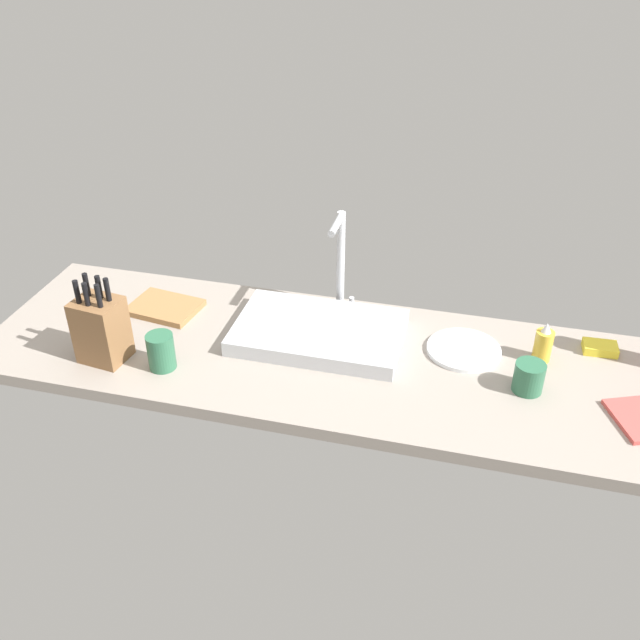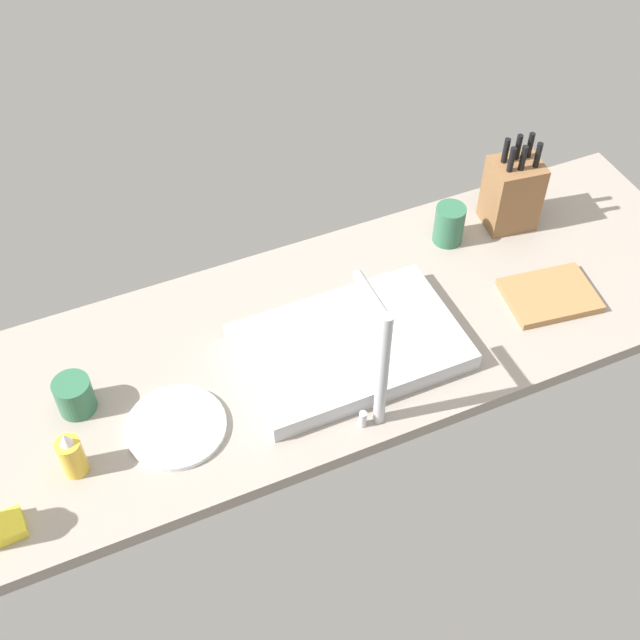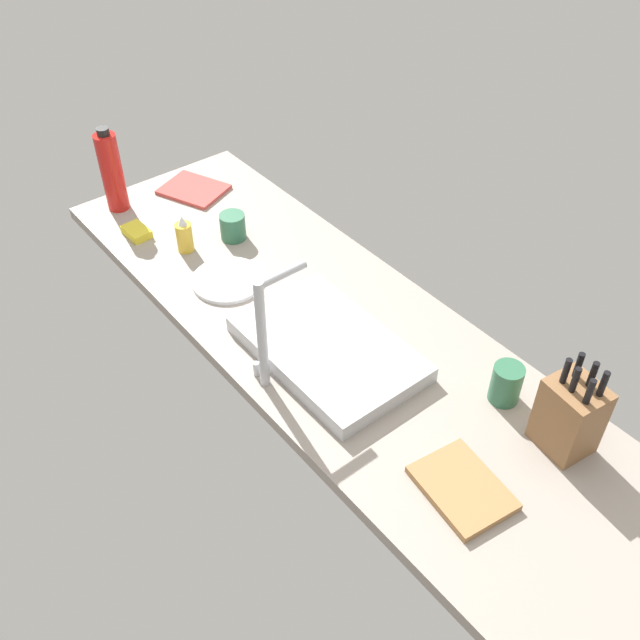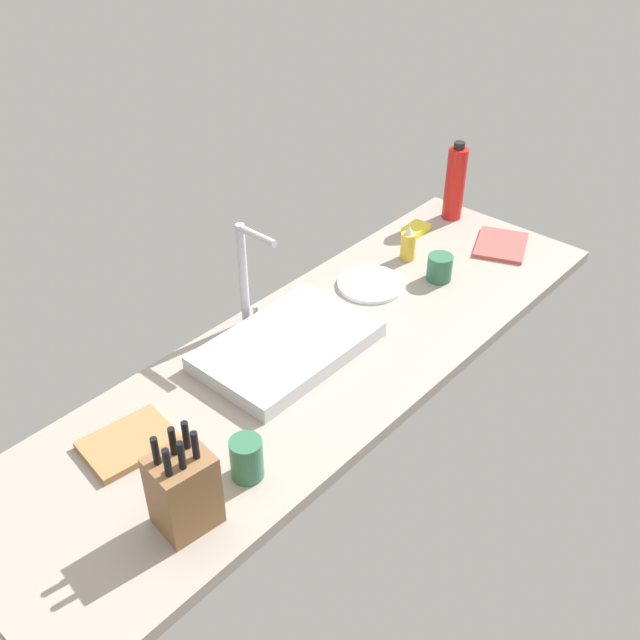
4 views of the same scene
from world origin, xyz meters
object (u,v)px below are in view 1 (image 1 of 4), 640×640
Objects in this scene: knife_block at (101,329)px; coffee_mug at (529,377)px; ceramic_cup at (161,351)px; sink_basin at (319,332)px; dinner_plate at (464,350)px; faucet at (340,256)px; soap_bottle at (543,344)px; cutting_board at (165,307)px; dish_sponge at (600,348)px.

knife_block reaches higher than coffee_mug.
knife_block is 17.27cm from ceramic_cup.
dinner_plate is (40.12, 3.67, -1.61)cm from sink_basin.
knife_block is (-55.72, -39.52, -8.72)cm from faucet.
soap_bottle reaches higher than sink_basin.
dinner_plate is at bearing 23.24° from knife_block.
coffee_mug is at bearing -9.35° from sink_basin.
faucet is (2.16, 16.54, 15.84)cm from sink_basin.
soap_bottle is 1.46× the size of coffee_mug.
coffee_mug is (54.75, -25.91, -14.04)cm from faucet.
knife_block is at bearing -144.66° from faucet.
coffee_mug is at bearing -103.95° from soap_bottle.
coffee_mug is at bearing -25.33° from faucet.
ceramic_cup is at bearing -171.67° from coffee_mug.
faucet reaches higher than cutting_board.
knife_block is at bearing -100.58° from cutting_board.
sink_basin is 77.34cm from dish_sponge.
ceramic_cup is at bearing -162.34° from dish_sponge.
ceramic_cup is at bearing -147.92° from sink_basin.
soap_bottle is 20.87cm from dinner_plate.
dinner_plate is at bearing 19.17° from ceramic_cup.
faucet is at bearing 168.85° from soap_bottle.
knife_block is at bearing -172.98° from coffee_mug.
dinner_plate is (37.97, -12.87, -17.45)cm from faucet.
knife_block is at bearing 179.62° from ceramic_cup.
knife_block reaches higher than soap_bottle.
soap_bottle is at bearing 4.76° from sink_basin.
soap_bottle is 14.88cm from coffee_mug.
ceramic_cup is (-97.33, -28.13, 0.03)cm from soap_bottle.
dish_sponge is (15.77, 7.87, -3.77)cm from soap_bottle.
faucet is at bearing 154.67° from coffee_mug.
dish_sponge is (113.10, 36.00, -3.80)cm from ceramic_cup.
coffee_mug is (56.90, -9.37, 1.80)cm from sink_basin.
knife_block is 117.52cm from soap_bottle.
cutting_board is 88.76cm from dinner_plate.
dinner_plate is at bearing 142.14° from coffee_mug.
cutting_board is at bearing 86.78° from knife_block.
soap_bottle is at bearing 3.84° from dinner_plate.
faucet is 3.47× the size of dish_sponge.
coffee_mug reaches higher than dinner_plate.
faucet reaches higher than sink_basin.
faucet reaches higher than knife_block.
soap_bottle reaches higher than coffee_mug.
cutting_board is (4.93, 26.40, -8.44)cm from knife_block.
dish_sponge is at bearing 14.34° from dinner_plate.
soap_bottle is at bearing -11.15° from faucet.
knife_block is 134.93cm from dish_sponge.
ceramic_cup is (-39.00, -39.63, -13.05)cm from faucet.
dish_sponge is at bearing 17.66° from ceramic_cup.
ceramic_cup reaches higher than dinner_plate.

